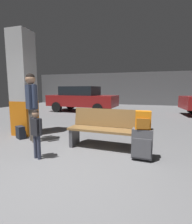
% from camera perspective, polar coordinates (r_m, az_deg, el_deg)
% --- Properties ---
extents(ground_plane, '(18.00, 18.00, 0.10)m').
position_cam_1_polar(ground_plane, '(6.40, 5.18, -4.80)').
color(ground_plane, slate).
extents(garage_back_wall, '(18.00, 0.12, 2.80)m').
position_cam_1_polar(garage_back_wall, '(15.04, 12.00, 7.82)').
color(garage_back_wall, '#565658').
rests_on(garage_back_wall, ground_plane).
extents(structural_pillar, '(0.57, 0.57, 2.98)m').
position_cam_1_polar(structural_pillar, '(5.35, -23.66, 8.60)').
color(structural_pillar, orange).
rests_on(structural_pillar, ground_plane).
extents(bench, '(1.63, 0.62, 0.89)m').
position_cam_1_polar(bench, '(3.82, 2.80, -5.82)').
color(bench, brown).
rests_on(bench, ground_plane).
extents(suitcase, '(0.39, 0.25, 0.60)m').
position_cam_1_polar(suitcase, '(3.31, 15.50, -10.40)').
color(suitcase, '#4C4C51').
rests_on(suitcase, ground_plane).
extents(backpack_bright, '(0.29, 0.20, 0.34)m').
position_cam_1_polar(backpack_bright, '(3.20, 15.80, -2.73)').
color(backpack_bright, orange).
rests_on(backpack_bright, suitcase).
extents(child, '(0.31, 0.23, 0.96)m').
position_cam_1_polar(child, '(3.39, -19.74, -5.44)').
color(child, '#33384C').
rests_on(child, ground_plane).
extents(adult, '(0.50, 0.39, 1.73)m').
position_cam_1_polar(adult, '(4.51, -21.23, 3.81)').
color(adult, brown).
rests_on(adult, ground_plane).
extents(backpack_dark_floor, '(0.32, 0.29, 0.34)m').
position_cam_1_polar(backpack_dark_floor, '(5.04, -24.38, -6.38)').
color(backpack_dark_floor, '#1E232D').
rests_on(backpack_dark_floor, ground_plane).
extents(parked_car_far, '(4.23, 2.07, 1.51)m').
position_cam_1_polar(parked_car_far, '(10.12, -4.87, 4.71)').
color(parked_car_far, maroon).
rests_on(parked_car_far, ground_plane).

